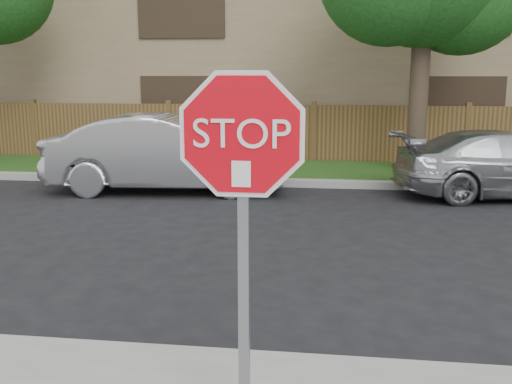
# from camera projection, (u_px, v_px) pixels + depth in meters

# --- Properties ---
(ground) EXTENTS (90.00, 90.00, 0.00)m
(ground) POSITION_uv_depth(u_px,v_px,m) (258.00, 361.00, 5.26)
(ground) COLOR black
(ground) RESTS_ON ground
(far_curb) EXTENTS (70.00, 0.30, 0.15)m
(far_curb) POSITION_uv_depth(u_px,v_px,m) (307.00, 183.00, 13.16)
(far_curb) COLOR gray
(far_curb) RESTS_ON ground
(grass_strip) EXTENTS (70.00, 3.00, 0.12)m
(grass_strip) POSITION_uv_depth(u_px,v_px,m) (310.00, 172.00, 14.77)
(grass_strip) COLOR #1E4714
(grass_strip) RESTS_ON ground
(fence) EXTENTS (70.00, 0.12, 1.60)m
(fence) POSITION_uv_depth(u_px,v_px,m) (313.00, 135.00, 16.17)
(fence) COLOR #4D361B
(fence) RESTS_ON ground
(apartment_building) EXTENTS (35.20, 9.20, 7.20)m
(apartment_building) POSITION_uv_depth(u_px,v_px,m) (321.00, 41.00, 21.07)
(apartment_building) COLOR #8F7758
(apartment_building) RESTS_ON ground
(stop_sign) EXTENTS (1.01, 0.13, 2.55)m
(stop_sign) POSITION_uv_depth(u_px,v_px,m) (242.00, 190.00, 3.45)
(stop_sign) COLOR gray
(stop_sign) RESTS_ON sidewalk_near
(sedan_left) EXTENTS (5.04, 2.20, 1.61)m
(sedan_left) POSITION_uv_depth(u_px,v_px,m) (167.00, 153.00, 12.52)
(sedan_left) COLOR #A8A9AD
(sedan_left) RESTS_ON ground
(sedan_right) EXTENTS (4.83, 2.60, 1.33)m
(sedan_right) POSITION_uv_depth(u_px,v_px,m) (511.00, 164.00, 11.97)
(sedan_right) COLOR #A3A6AA
(sedan_right) RESTS_ON ground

